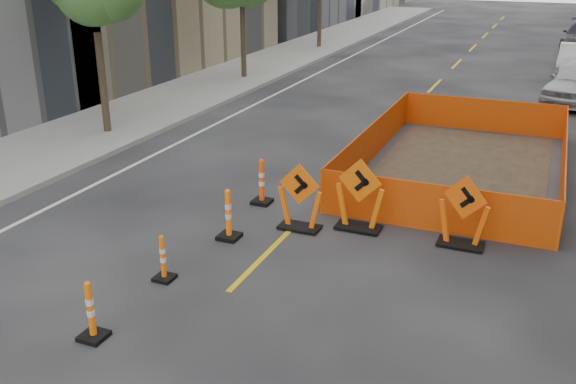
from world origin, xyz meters
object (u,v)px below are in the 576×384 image
at_px(channelizer_3, 91,310).
at_px(chevron_sign_left, 300,197).
at_px(channelizer_5, 228,214).
at_px(chevron_sign_center, 360,194).
at_px(channelizer_4, 163,258).
at_px(channelizer_6, 262,181).
at_px(parked_car_mid, 575,60).
at_px(chevron_sign_right, 464,211).

xyz_separation_m(channelizer_3, chevron_sign_left, (1.46, 5.17, 0.25)).
bearing_deg(channelizer_5, chevron_sign_center, 32.49).
relative_size(channelizer_4, channelizer_6, 0.81).
bearing_deg(channelizer_5, channelizer_3, -93.50).
xyz_separation_m(channelizer_3, channelizer_6, (0.06, 6.20, 0.05)).
height_order(channelizer_5, parked_car_mid, parked_car_mid).
bearing_deg(chevron_sign_right, channelizer_5, -142.97).
relative_size(channelizer_5, chevron_sign_left, 0.74).
distance_m(channelizer_4, channelizer_6, 4.14).
bearing_deg(channelizer_4, parked_car_mid, 74.28).
relative_size(channelizer_3, parked_car_mid, 0.24).
xyz_separation_m(channelizer_5, channelizer_6, (-0.19, 2.07, 0.00)).
distance_m(chevron_sign_left, chevron_sign_center, 1.29).
relative_size(channelizer_5, chevron_sign_right, 0.72).
xyz_separation_m(chevron_sign_center, parked_car_mid, (4.26, 21.04, -0.10)).
bearing_deg(channelizer_3, chevron_sign_center, 64.90).
xyz_separation_m(channelizer_4, channelizer_6, (0.08, 4.13, 0.11)).
distance_m(chevron_sign_center, chevron_sign_right, 2.20).
relative_size(channelizer_4, chevron_sign_right, 0.58).
height_order(channelizer_3, channelizer_4, channelizer_3).
xyz_separation_m(chevron_sign_left, chevron_sign_center, (1.20, 0.49, 0.06)).
xyz_separation_m(channelizer_5, chevron_sign_center, (2.40, 1.53, 0.26)).
distance_m(chevron_sign_right, parked_car_mid, 21.13).
bearing_deg(chevron_sign_right, channelizer_4, -125.00).
xyz_separation_m(channelizer_4, chevron_sign_center, (2.67, 3.59, 0.36)).
xyz_separation_m(channelizer_4, channelizer_5, (0.28, 2.07, 0.11)).
distance_m(channelizer_6, chevron_sign_right, 4.83).
xyz_separation_m(chevron_sign_center, chevron_sign_right, (2.20, 0.02, -0.04)).
distance_m(channelizer_3, chevron_sign_center, 6.26).
distance_m(channelizer_3, chevron_sign_left, 5.38).
bearing_deg(channelizer_4, chevron_sign_center, 53.35).
relative_size(channelizer_4, channelizer_5, 0.81).
bearing_deg(channelizer_4, chevron_sign_right, 36.50).
bearing_deg(chevron_sign_left, channelizer_4, -114.91).
distance_m(channelizer_4, chevron_sign_center, 4.50).
xyz_separation_m(channelizer_3, chevron_sign_center, (2.65, 5.66, 0.31)).
relative_size(channelizer_3, chevron_sign_left, 0.68).
bearing_deg(chevron_sign_left, channelizer_5, -138.59).
height_order(chevron_sign_left, parked_car_mid, chevron_sign_left).
xyz_separation_m(channelizer_5, parked_car_mid, (6.66, 22.57, 0.15)).
relative_size(channelizer_5, channelizer_6, 1.00).
relative_size(channelizer_5, chevron_sign_center, 0.68).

